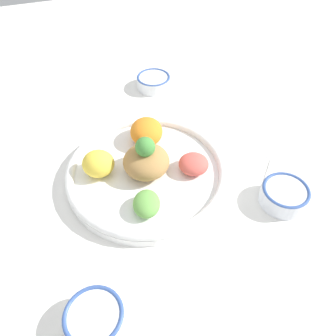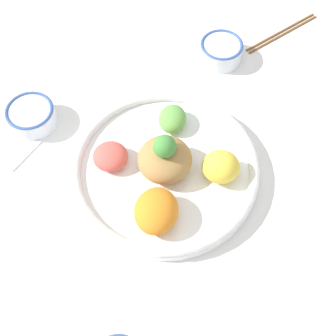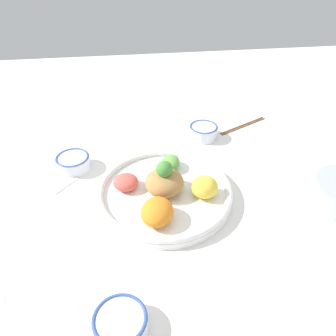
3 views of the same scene
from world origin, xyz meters
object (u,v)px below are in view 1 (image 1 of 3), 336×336
rice_bowl_blue (154,81)px  serving_spoon_main (273,161)px  sauce_bowl_red (95,319)px  serving_spoon_extra (246,86)px  sauce_bowl_dark (284,195)px  salad_platter (146,168)px

rice_bowl_blue → serving_spoon_main: 0.45m
sauce_bowl_red → serving_spoon_extra: 0.80m
sauce_bowl_dark → serving_spoon_main: bearing=67.8°
salad_platter → sauce_bowl_red: 0.34m
rice_bowl_blue → sauce_bowl_dark: sauce_bowl_dark is taller
sauce_bowl_dark → serving_spoon_extra: 0.45m
rice_bowl_blue → salad_platter: bearing=-109.8°
salad_platter → sauce_bowl_red: size_ratio=3.78×
salad_platter → sauce_bowl_red: bearing=-120.4°
serving_spoon_extra → salad_platter: bearing=-147.6°
sauce_bowl_dark → serving_spoon_extra: size_ratio=0.79×
rice_bowl_blue → serving_spoon_main: (0.18, -0.41, -0.02)m
salad_platter → sauce_bowl_dark: size_ratio=3.67×
rice_bowl_blue → serving_spoon_extra: 0.29m
salad_platter → serving_spoon_main: size_ratio=3.10×
sauce_bowl_red → sauce_bowl_dark: size_ratio=0.97×
salad_platter → sauce_bowl_dark: 0.31m
sauce_bowl_red → rice_bowl_blue: 0.71m
salad_platter → serving_spoon_main: (0.31, -0.06, -0.02)m
rice_bowl_blue → serving_spoon_main: rice_bowl_blue is taller
salad_platter → serving_spoon_extra: 0.48m
sauce_bowl_red → serving_spoon_main: 0.54m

